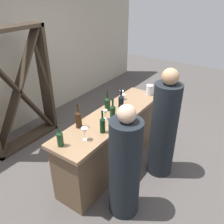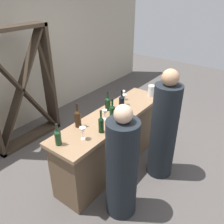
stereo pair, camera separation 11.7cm
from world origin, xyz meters
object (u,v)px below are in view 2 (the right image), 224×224
at_px(wine_bottle_rightmost_dark_green, 108,103).
at_px(wine_bottle_far_right_near_black, 122,102).
at_px(wine_bottle_leftmost_olive_green, 58,137).
at_px(wine_glass_near_right, 124,98).
at_px(wine_glass_near_left, 83,131).
at_px(person_left_guest, 122,168).
at_px(person_center_guest, 164,130).
at_px(wine_glass_near_center, 105,113).
at_px(wine_bottle_center_dark_green, 101,124).
at_px(wine_bottle_second_left_amber_brown, 78,118).
at_px(wine_glass_far_left, 123,93).
at_px(wine_rack, 20,89).
at_px(water_pitcher, 151,91).
at_px(wine_bottle_second_right_dark_green, 112,112).

bearing_deg(wine_bottle_rightmost_dark_green, wine_bottle_far_right_near_black, -45.43).
relative_size(wine_bottle_leftmost_olive_green, wine_glass_near_right, 1.64).
xyz_separation_m(wine_glass_near_left, person_left_guest, (0.07, -0.52, -0.34)).
xyz_separation_m(wine_bottle_leftmost_olive_green, person_center_guest, (1.23, -0.75, -0.25)).
relative_size(wine_bottle_far_right_near_black, wine_glass_near_center, 2.13).
height_order(wine_bottle_center_dark_green, wine_glass_near_left, wine_bottle_center_dark_green).
relative_size(wine_bottle_leftmost_olive_green, wine_bottle_second_left_amber_brown, 0.82).
height_order(wine_glass_far_left, person_center_guest, person_center_guest).
bearing_deg(wine_bottle_second_left_amber_brown, wine_glass_near_right, -7.90).
bearing_deg(wine_bottle_rightmost_dark_green, wine_bottle_second_left_amber_brown, 177.28).
xyz_separation_m(wine_glass_near_right, person_center_guest, (-0.07, -0.72, -0.26)).
xyz_separation_m(wine_bottle_center_dark_green, wine_glass_far_left, (0.94, 0.32, -0.01)).
distance_m(wine_glass_near_left, wine_glass_near_right, 1.05).
height_order(wine_rack, wine_bottle_leftmost_olive_green, wine_rack).
bearing_deg(wine_glass_far_left, wine_bottle_second_left_amber_brown, 179.65).
bearing_deg(wine_rack, person_center_guest, -74.30).
height_order(wine_bottle_second_left_amber_brown, wine_glass_near_left, wine_bottle_second_left_amber_brown).
bearing_deg(person_left_guest, water_pitcher, -58.01).
relative_size(wine_rack, wine_bottle_center_dark_green, 6.55).
height_order(wine_glass_near_left, person_center_guest, person_center_guest).
bearing_deg(wine_bottle_rightmost_dark_green, wine_glass_near_center, -151.13).
relative_size(wine_glass_near_center, wine_glass_near_right, 0.87).
bearing_deg(wine_bottle_center_dark_green, wine_glass_near_center, 30.36).
bearing_deg(person_center_guest, wine_bottle_far_right_near_black, 7.87).
distance_m(wine_bottle_second_right_dark_green, wine_bottle_rightmost_dark_green, 0.29).
distance_m(wine_rack, wine_bottle_far_right_near_black, 1.75).
bearing_deg(wine_glass_near_right, wine_glass_near_left, -173.29).
xyz_separation_m(wine_rack, wine_glass_near_right, (0.72, -1.60, 0.02)).
bearing_deg(person_left_guest, wine_glass_near_center, -22.15).
bearing_deg(wine_glass_far_left, wine_bottle_leftmost_olive_green, -176.56).
bearing_deg(wine_bottle_far_right_near_black, wine_bottle_center_dark_green, -167.18).
height_order(wine_rack, water_pitcher, wine_rack).
relative_size(wine_bottle_second_right_dark_green, wine_glass_near_left, 1.94).
bearing_deg(wine_bottle_second_right_dark_green, wine_bottle_second_left_amber_brown, 148.17).
bearing_deg(wine_bottle_second_left_amber_brown, wine_bottle_far_right_near_black, -13.21).
bearing_deg(wine_bottle_center_dark_green, wine_glass_far_left, 18.61).
bearing_deg(person_left_guest, wine_glass_near_right, -41.74).
xyz_separation_m(wine_bottle_far_right_near_black, wine_glass_far_left, (0.28, 0.17, -0.01)).
bearing_deg(person_left_guest, wine_rack, 8.18).
xyz_separation_m(wine_glass_near_center, wine_glass_far_left, (0.67, 0.16, 0.00)).
bearing_deg(wine_rack, water_pitcher, -54.36).
xyz_separation_m(wine_bottle_rightmost_dark_green, person_center_guest, (0.21, -0.81, -0.26)).
bearing_deg(wine_bottle_rightmost_dark_green, person_center_guest, -75.22).
relative_size(wine_bottle_center_dark_green, wine_glass_far_left, 2.04).
relative_size(wine_bottle_second_left_amber_brown, wine_glass_near_left, 2.07).
bearing_deg(wine_bottle_second_left_amber_brown, wine_bottle_rightmost_dark_green, -2.72).
relative_size(wine_bottle_leftmost_olive_green, wine_glass_near_center, 1.89).
bearing_deg(water_pitcher, person_center_guest, -138.42).
xyz_separation_m(wine_rack, wine_glass_near_left, (-0.33, -1.72, 0.02)).
relative_size(wine_bottle_far_right_near_black, wine_glass_far_left, 2.07).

